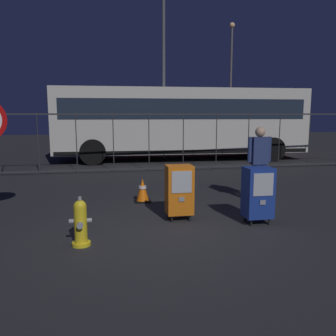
{
  "coord_description": "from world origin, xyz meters",
  "views": [
    {
      "loc": [
        -0.95,
        -5.48,
        1.94
      ],
      "look_at": [
        0.3,
        1.2,
        0.9
      ],
      "focal_mm": 37.44,
      "sensor_mm": 36.0,
      "label": 1
    }
  ],
  "objects_px": {
    "bus_near": "(181,120)",
    "bus_far": "(201,119)",
    "newspaper_box_primary": "(258,192)",
    "pedestrian": "(259,160)",
    "fire_hydrant": "(81,223)",
    "traffic_cone": "(143,190)",
    "newspaper_box_secondary": "(179,190)",
    "street_light_near_left": "(164,60)",
    "street_light_near_right": "(231,76)"
  },
  "relations": [
    {
      "from": "newspaper_box_primary",
      "to": "newspaper_box_secondary",
      "type": "bearing_deg",
      "value": 160.06
    },
    {
      "from": "bus_far",
      "to": "newspaper_box_primary",
      "type": "bearing_deg",
      "value": -98.95
    },
    {
      "from": "pedestrian",
      "to": "street_light_near_left",
      "type": "height_order",
      "value": "street_light_near_left"
    },
    {
      "from": "bus_far",
      "to": "pedestrian",
      "type": "bearing_deg",
      "value": -97.12
    },
    {
      "from": "fire_hydrant",
      "to": "traffic_cone",
      "type": "bearing_deg",
      "value": 64.11
    },
    {
      "from": "street_light_near_right",
      "to": "fire_hydrant",
      "type": "bearing_deg",
      "value": -117.51
    },
    {
      "from": "bus_near",
      "to": "bus_far",
      "type": "bearing_deg",
      "value": 65.39
    },
    {
      "from": "street_light_near_right",
      "to": "bus_far",
      "type": "bearing_deg",
      "value": -145.57
    },
    {
      "from": "bus_near",
      "to": "street_light_near_right",
      "type": "relative_size",
      "value": 1.44
    },
    {
      "from": "fire_hydrant",
      "to": "newspaper_box_secondary",
      "type": "relative_size",
      "value": 0.73
    },
    {
      "from": "newspaper_box_primary",
      "to": "pedestrian",
      "type": "relative_size",
      "value": 0.61
    },
    {
      "from": "traffic_cone",
      "to": "bus_far",
      "type": "relative_size",
      "value": 0.05
    },
    {
      "from": "newspaper_box_secondary",
      "to": "street_light_near_left",
      "type": "relative_size",
      "value": 0.14
    },
    {
      "from": "fire_hydrant",
      "to": "pedestrian",
      "type": "xyz_separation_m",
      "value": [
        3.76,
        2.03,
        0.6
      ]
    },
    {
      "from": "newspaper_box_secondary",
      "to": "street_light_near_right",
      "type": "distance_m",
      "value": 16.26
    },
    {
      "from": "newspaper_box_primary",
      "to": "pedestrian",
      "type": "bearing_deg",
      "value": 64.76
    },
    {
      "from": "fire_hydrant",
      "to": "street_light_near_left",
      "type": "relative_size",
      "value": 0.1
    },
    {
      "from": "newspaper_box_primary",
      "to": "street_light_near_right",
      "type": "distance_m",
      "value": 16.23
    },
    {
      "from": "bus_far",
      "to": "newspaper_box_secondary",
      "type": "bearing_deg",
      "value": -104.85
    },
    {
      "from": "bus_near",
      "to": "street_light_near_right",
      "type": "bearing_deg",
      "value": 55.02
    },
    {
      "from": "traffic_cone",
      "to": "fire_hydrant",
      "type": "bearing_deg",
      "value": -115.89
    },
    {
      "from": "traffic_cone",
      "to": "street_light_near_left",
      "type": "bearing_deg",
      "value": 76.71
    },
    {
      "from": "newspaper_box_primary",
      "to": "street_light_near_right",
      "type": "xyz_separation_m",
      "value": [
        5.03,
        14.99,
        3.66
      ]
    },
    {
      "from": "fire_hydrant",
      "to": "bus_far",
      "type": "bearing_deg",
      "value": 67.33
    },
    {
      "from": "newspaper_box_primary",
      "to": "street_light_near_right",
      "type": "height_order",
      "value": "street_light_near_right"
    },
    {
      "from": "newspaper_box_secondary",
      "to": "pedestrian",
      "type": "height_order",
      "value": "pedestrian"
    },
    {
      "from": "pedestrian",
      "to": "street_light_near_left",
      "type": "bearing_deg",
      "value": 94.86
    },
    {
      "from": "fire_hydrant",
      "to": "newspaper_box_primary",
      "type": "bearing_deg",
      "value": 9.9
    },
    {
      "from": "fire_hydrant",
      "to": "pedestrian",
      "type": "relative_size",
      "value": 0.45
    },
    {
      "from": "bus_near",
      "to": "bus_far",
      "type": "relative_size",
      "value": 1.0
    },
    {
      "from": "newspaper_box_primary",
      "to": "bus_near",
      "type": "relative_size",
      "value": 0.1
    },
    {
      "from": "bus_near",
      "to": "traffic_cone",
      "type": "bearing_deg",
      "value": -107.07
    },
    {
      "from": "fire_hydrant",
      "to": "newspaper_box_primary",
      "type": "relative_size",
      "value": 0.73
    },
    {
      "from": "newspaper_box_secondary",
      "to": "street_light_near_left",
      "type": "distance_m",
      "value": 10.09
    },
    {
      "from": "newspaper_box_secondary",
      "to": "newspaper_box_primary",
      "type": "bearing_deg",
      "value": -19.94
    },
    {
      "from": "newspaper_box_primary",
      "to": "pedestrian",
      "type": "distance_m",
      "value": 1.69
    },
    {
      "from": "fire_hydrant",
      "to": "bus_near",
      "type": "bearing_deg",
      "value": 69.15
    },
    {
      "from": "bus_far",
      "to": "street_light_near_right",
      "type": "relative_size",
      "value": 1.45
    },
    {
      "from": "fire_hydrant",
      "to": "street_light_near_left",
      "type": "distance_m",
      "value": 11.45
    },
    {
      "from": "fire_hydrant",
      "to": "pedestrian",
      "type": "height_order",
      "value": "pedestrian"
    },
    {
      "from": "traffic_cone",
      "to": "pedestrian",
      "type": "bearing_deg",
      "value": -10.14
    },
    {
      "from": "pedestrian",
      "to": "traffic_cone",
      "type": "height_order",
      "value": "pedestrian"
    },
    {
      "from": "newspaper_box_secondary",
      "to": "bus_far",
      "type": "distance_m",
      "value": 13.66
    },
    {
      "from": "street_light_near_left",
      "to": "street_light_near_right",
      "type": "bearing_deg",
      "value": 46.06
    },
    {
      "from": "bus_far",
      "to": "street_light_near_right",
      "type": "height_order",
      "value": "street_light_near_right"
    },
    {
      "from": "traffic_cone",
      "to": "newspaper_box_primary",
      "type": "bearing_deg",
      "value": -46.54
    },
    {
      "from": "newspaper_box_primary",
      "to": "bus_far",
      "type": "height_order",
      "value": "bus_far"
    },
    {
      "from": "traffic_cone",
      "to": "bus_far",
      "type": "xyz_separation_m",
      "value": [
        4.64,
        11.51,
        1.45
      ]
    },
    {
      "from": "traffic_cone",
      "to": "newspaper_box_secondary",
      "type": "bearing_deg",
      "value": -70.54
    },
    {
      "from": "newspaper_box_secondary",
      "to": "bus_far",
      "type": "height_order",
      "value": "bus_far"
    }
  ]
}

